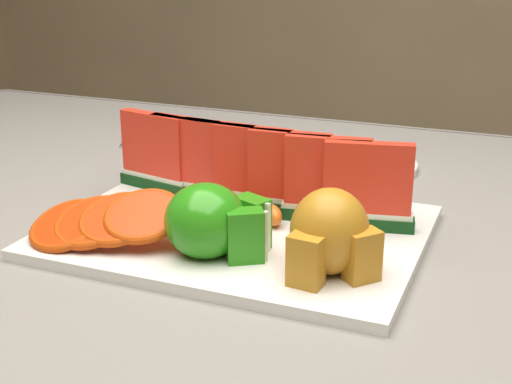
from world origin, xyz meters
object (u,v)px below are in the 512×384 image
object	(u,v)px
platter	(238,232)
fork	(140,132)
apple_cluster	(213,222)
pear_cluster	(330,235)
side_plate	(354,165)

from	to	relation	value
platter	fork	xyz separation A→B (m)	(-0.33, 0.35, -0.00)
apple_cluster	pear_cluster	xyz separation A→B (m)	(0.12, 0.00, 0.01)
platter	apple_cluster	world-z (taller)	apple_cluster
fork	pear_cluster	bearing A→B (deg)	-42.41
apple_cluster	pear_cluster	size ratio (longest dim) A/B	1.14
apple_cluster	side_plate	xyz separation A→B (m)	(0.05, 0.37, -0.04)
apple_cluster	side_plate	world-z (taller)	apple_cluster
pear_cluster	side_plate	distance (m)	0.38
platter	apple_cluster	distance (m)	0.08
apple_cluster	pear_cluster	distance (m)	0.12
apple_cluster	side_plate	distance (m)	0.37
fork	platter	bearing A→B (deg)	-46.26
apple_cluster	fork	bearing A→B (deg)	128.75
pear_cluster	platter	bearing A→B (deg)	150.63
pear_cluster	apple_cluster	bearing A→B (deg)	-179.50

